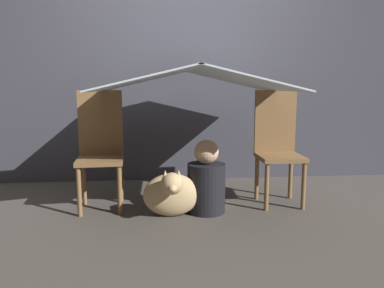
{
  "coord_description": "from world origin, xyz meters",
  "views": [
    {
      "loc": [
        -0.27,
        -2.85,
        1.01
      ],
      "look_at": [
        0.0,
        0.16,
        0.53
      ],
      "focal_mm": 35.0,
      "sensor_mm": 36.0,
      "label": 1
    }
  ],
  "objects_px": {
    "chair_right": "(278,144)",
    "dog": "(172,193)",
    "person_front": "(206,182)",
    "chair_left": "(100,147)"
  },
  "relations": [
    {
      "from": "chair_left",
      "to": "person_front",
      "type": "height_order",
      "value": "chair_left"
    },
    {
      "from": "chair_left",
      "to": "chair_right",
      "type": "relative_size",
      "value": 1.0
    },
    {
      "from": "person_front",
      "to": "dog",
      "type": "xyz_separation_m",
      "value": [
        -0.28,
        -0.1,
        -0.05
      ]
    },
    {
      "from": "chair_right",
      "to": "person_front",
      "type": "relative_size",
      "value": 1.65
    },
    {
      "from": "chair_left",
      "to": "person_front",
      "type": "distance_m",
      "value": 0.92
    },
    {
      "from": "chair_right",
      "to": "dog",
      "type": "distance_m",
      "value": 1.03
    },
    {
      "from": "chair_left",
      "to": "dog",
      "type": "relative_size",
      "value": 2.21
    },
    {
      "from": "chair_right",
      "to": "person_front",
      "type": "bearing_deg",
      "value": -161.49
    },
    {
      "from": "person_front",
      "to": "dog",
      "type": "relative_size",
      "value": 1.34
    },
    {
      "from": "person_front",
      "to": "chair_right",
      "type": "bearing_deg",
      "value": 18.46
    }
  ]
}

